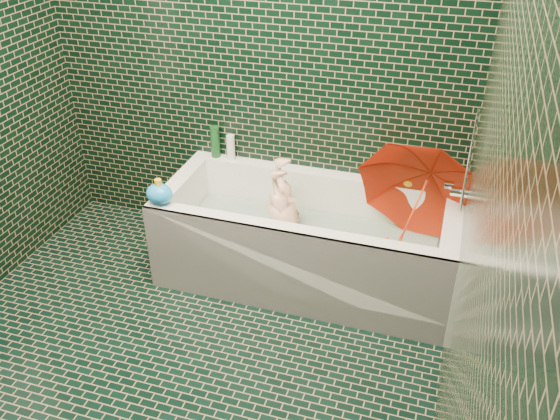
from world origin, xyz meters
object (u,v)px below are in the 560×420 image
(rubber_duck, at_px, (410,181))
(bathtub, at_px, (306,249))
(child, at_px, (289,230))
(bath_toy, at_px, (159,193))
(umbrella, at_px, (415,208))

(rubber_duck, bearing_deg, bathtub, -150.32)
(bathtub, height_order, child, bathtub)
(child, xyz_separation_m, bath_toy, (-0.66, -0.30, 0.31))
(child, height_order, bath_toy, bath_toy)
(umbrella, xyz_separation_m, rubber_duck, (-0.06, 0.31, -0.01))
(child, distance_m, bath_toy, 0.79)
(umbrella, height_order, rubber_duck, umbrella)
(rubber_duck, distance_m, bath_toy, 1.44)
(umbrella, height_order, bath_toy, umbrella)
(bathtub, bearing_deg, bath_toy, -159.37)
(rubber_duck, height_order, bath_toy, bath_toy)
(umbrella, relative_size, rubber_duck, 6.68)
(umbrella, bearing_deg, child, -167.30)
(bathtub, height_order, umbrella, umbrella)
(bathtub, xyz_separation_m, umbrella, (0.59, 0.01, 0.39))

